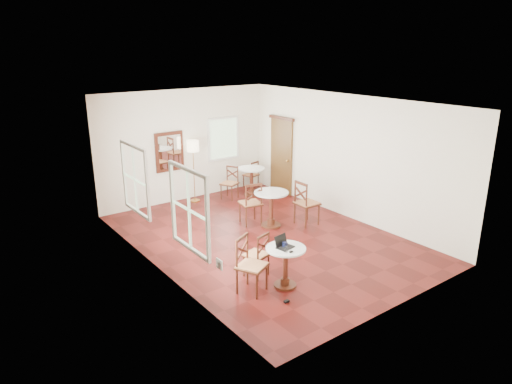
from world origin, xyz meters
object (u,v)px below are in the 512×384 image
cafe_table_mid (271,205)px  cafe_table_back (252,178)px  floor_lamp (193,150)px  mouse (291,252)px  laptop (283,244)px  chair_mid_a (251,203)px  power_adapter (286,301)px  chair_back_b (230,183)px  chair_near_b (250,265)px  chair_mid_b (306,203)px  chair_near_a (257,255)px  water_glass (286,249)px  chair_back_a (251,175)px  cafe_table_near (285,263)px  navy_mug (285,245)px

cafe_table_mid → cafe_table_back: (1.01, 2.17, -0.03)m
floor_lamp → mouse: 5.41m
cafe_table_back → laptop: (-2.59, -4.50, 0.30)m
cafe_table_mid → chair_mid_a: 0.50m
cafe_table_back → power_adapter: 5.79m
cafe_table_mid → chair_back_b: size_ratio=0.93×
chair_near_b → chair_mid_b: (2.90, 1.77, 0.03)m
cafe_table_mid → power_adapter: size_ratio=9.24×
power_adapter → chair_mid_b: bearing=42.5°
cafe_table_mid → mouse: bearing=-122.1°
chair_near_b → floor_lamp: bearing=45.0°
chair_near_a → floor_lamp: bearing=-120.8°
chair_mid_b → cafe_table_back: bearing=-4.8°
cafe_table_mid → water_glass: (-1.68, -2.52, 0.27)m
chair_back_a → mouse: bearing=45.5°
chair_near_b → floor_lamp: size_ratio=0.60×
chair_near_a → chair_back_b: 4.58m
chair_back_a → power_adapter: 6.49m
cafe_table_near → cafe_table_back: bearing=60.5°
chair_mid_b → floor_lamp: bearing=23.9°
cafe_table_mid → chair_mid_b: chair_mid_b is taller
chair_near_a → chair_mid_b: 2.83m
chair_back_b → power_adapter: size_ratio=9.89×
water_glass → power_adapter: 0.86m
chair_near_b → chair_mid_a: 3.18m
chair_mid_b → laptop: bearing=131.2°
cafe_table_mid → navy_mug: bearing=-123.7°
chair_mid_a → floor_lamp: size_ratio=0.62×
chair_near_a → power_adapter: bearing=65.2°
cafe_table_mid → floor_lamp: floor_lamp is taller
cafe_table_back → chair_back_b: 0.66m
laptop → power_adapter: (-0.32, -0.48, -0.78)m
navy_mug → power_adapter: navy_mug is taller
chair_mid_b → mouse: (-2.36, -2.19, 0.23)m
chair_near_a → floor_lamp: 4.71m
water_glass → power_adapter: water_glass is taller
cafe_table_mid → mouse: size_ratio=9.85×
floor_lamp → chair_near_a: bearing=-105.0°
chair_mid_a → water_glass: (-1.40, -2.94, 0.28)m
mouse → floor_lamp: bearing=89.2°
cafe_table_mid → chair_back_b: (0.37, 2.30, -0.07)m
chair_mid_a → navy_mug: size_ratio=8.48×
cafe_table_mid → laptop: bearing=-124.1°
chair_mid_a → laptop: 3.05m
cafe_table_mid → power_adapter: 3.43m
mouse → navy_mug: (0.05, 0.23, 0.03)m
chair_near_a → laptop: bearing=89.6°
chair_mid_b → mouse: 3.22m
chair_near_a → chair_back_a: bearing=-140.7°
cafe_table_mid → power_adapter: cafe_table_mid is taller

